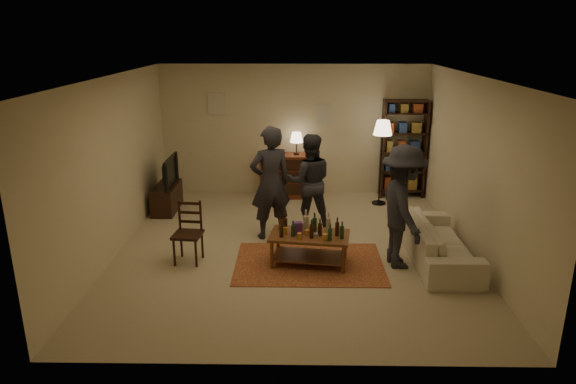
{
  "coord_description": "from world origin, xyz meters",
  "views": [
    {
      "loc": [
        0.04,
        -7.56,
        3.34
      ],
      "look_at": [
        -0.08,
        0.1,
        0.92
      ],
      "focal_mm": 32.0,
      "sensor_mm": 36.0,
      "label": 1
    }
  ],
  "objects_px": {
    "dresser": "(285,174)",
    "person_right": "(309,182)",
    "tv_stand": "(167,191)",
    "floor_lamp": "(383,134)",
    "person_by_sofa": "(402,207)",
    "bookshelf": "(403,148)",
    "dining_chair": "(189,230)",
    "coffee_table": "(309,238)",
    "person_left": "(270,183)",
    "sofa": "(439,242)"
  },
  "relations": [
    {
      "from": "coffee_table",
      "to": "person_by_sofa",
      "type": "distance_m",
      "value": 1.42
    },
    {
      "from": "dining_chair",
      "to": "dresser",
      "type": "height_order",
      "value": "dresser"
    },
    {
      "from": "person_left",
      "to": "person_by_sofa",
      "type": "distance_m",
      "value": 2.22
    },
    {
      "from": "coffee_table",
      "to": "dining_chair",
      "type": "xyz_separation_m",
      "value": [
        -1.81,
        0.1,
        0.07
      ]
    },
    {
      "from": "tv_stand",
      "to": "bookshelf",
      "type": "relative_size",
      "value": 0.52
    },
    {
      "from": "tv_stand",
      "to": "person_by_sofa",
      "type": "height_order",
      "value": "person_by_sofa"
    },
    {
      "from": "sofa",
      "to": "person_right",
      "type": "xyz_separation_m",
      "value": [
        -1.93,
        1.36,
        0.53
      ]
    },
    {
      "from": "person_left",
      "to": "person_right",
      "type": "xyz_separation_m",
      "value": [
        0.65,
        0.47,
        -0.11
      ]
    },
    {
      "from": "sofa",
      "to": "tv_stand",
      "type": "bearing_deg",
      "value": 64.66
    },
    {
      "from": "coffee_table",
      "to": "person_right",
      "type": "height_order",
      "value": "person_right"
    },
    {
      "from": "dresser",
      "to": "person_left",
      "type": "bearing_deg",
      "value": -94.76
    },
    {
      "from": "bookshelf",
      "to": "person_by_sofa",
      "type": "distance_m",
      "value": 3.41
    },
    {
      "from": "tv_stand",
      "to": "floor_lamp",
      "type": "bearing_deg",
      "value": 6.3
    },
    {
      "from": "coffee_table",
      "to": "tv_stand",
      "type": "height_order",
      "value": "tv_stand"
    },
    {
      "from": "bookshelf",
      "to": "person_right",
      "type": "bearing_deg",
      "value": -137.34
    },
    {
      "from": "coffee_table",
      "to": "person_left",
      "type": "relative_size",
      "value": 0.65
    },
    {
      "from": "dining_chair",
      "to": "dresser",
      "type": "distance_m",
      "value": 3.45
    },
    {
      "from": "dining_chair",
      "to": "tv_stand",
      "type": "bearing_deg",
      "value": 117.56
    },
    {
      "from": "dresser",
      "to": "person_right",
      "type": "relative_size",
      "value": 0.81
    },
    {
      "from": "bookshelf",
      "to": "person_left",
      "type": "height_order",
      "value": "bookshelf"
    },
    {
      "from": "coffee_table",
      "to": "tv_stand",
      "type": "xyz_separation_m",
      "value": [
        -2.69,
        2.36,
        -0.03
      ]
    },
    {
      "from": "tv_stand",
      "to": "dining_chair",
      "type": "bearing_deg",
      "value": -68.57
    },
    {
      "from": "dining_chair",
      "to": "person_by_sofa",
      "type": "relative_size",
      "value": 0.52
    },
    {
      "from": "floor_lamp",
      "to": "person_by_sofa",
      "type": "bearing_deg",
      "value": -92.75
    },
    {
      "from": "floor_lamp",
      "to": "person_right",
      "type": "height_order",
      "value": "floor_lamp"
    },
    {
      "from": "person_right",
      "to": "person_by_sofa",
      "type": "xyz_separation_m",
      "value": [
        1.31,
        -1.52,
        0.07
      ]
    },
    {
      "from": "dresser",
      "to": "sofa",
      "type": "relative_size",
      "value": 0.65
    },
    {
      "from": "person_left",
      "to": "bookshelf",
      "type": "bearing_deg",
      "value": -160.56
    },
    {
      "from": "dining_chair",
      "to": "bookshelf",
      "type": "distance_m",
      "value": 5.02
    },
    {
      "from": "floor_lamp",
      "to": "sofa",
      "type": "relative_size",
      "value": 0.81
    },
    {
      "from": "dining_chair",
      "to": "person_left",
      "type": "bearing_deg",
      "value": 44.81
    },
    {
      "from": "bookshelf",
      "to": "sofa",
      "type": "distance_m",
      "value": 3.26
    },
    {
      "from": "floor_lamp",
      "to": "person_right",
      "type": "distance_m",
      "value": 2.03
    },
    {
      "from": "tv_stand",
      "to": "bookshelf",
      "type": "height_order",
      "value": "bookshelf"
    },
    {
      "from": "coffee_table",
      "to": "dining_chair",
      "type": "distance_m",
      "value": 1.81
    },
    {
      "from": "coffee_table",
      "to": "person_right",
      "type": "xyz_separation_m",
      "value": [
        0.03,
        1.52,
        0.42
      ]
    },
    {
      "from": "tv_stand",
      "to": "bookshelf",
      "type": "distance_m",
      "value": 4.84
    },
    {
      "from": "person_left",
      "to": "sofa",
      "type": "bearing_deg",
      "value": 139.27
    },
    {
      "from": "sofa",
      "to": "person_by_sofa",
      "type": "relative_size",
      "value": 1.15
    },
    {
      "from": "dining_chair",
      "to": "floor_lamp",
      "type": "relative_size",
      "value": 0.56
    },
    {
      "from": "tv_stand",
      "to": "floor_lamp",
      "type": "xyz_separation_m",
      "value": [
        4.16,
        0.46,
        1.05
      ]
    },
    {
      "from": "bookshelf",
      "to": "person_right",
      "type": "height_order",
      "value": "bookshelf"
    },
    {
      "from": "bookshelf",
      "to": "person_right",
      "type": "relative_size",
      "value": 1.2
    },
    {
      "from": "person_right",
      "to": "dining_chair",
      "type": "bearing_deg",
      "value": 33.92
    },
    {
      "from": "person_left",
      "to": "tv_stand",
      "type": "bearing_deg",
      "value": -54.02
    },
    {
      "from": "floor_lamp",
      "to": "person_right",
      "type": "relative_size",
      "value": 1.01
    },
    {
      "from": "floor_lamp",
      "to": "coffee_table",
      "type": "bearing_deg",
      "value": -117.54
    },
    {
      "from": "sofa",
      "to": "person_left",
      "type": "height_order",
      "value": "person_left"
    },
    {
      "from": "coffee_table",
      "to": "floor_lamp",
      "type": "height_order",
      "value": "floor_lamp"
    },
    {
      "from": "tv_stand",
      "to": "person_right",
      "type": "distance_m",
      "value": 2.88
    }
  ]
}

